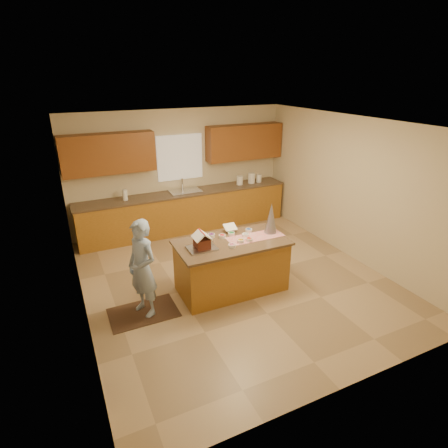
{
  "coord_description": "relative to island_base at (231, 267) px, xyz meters",
  "views": [
    {
      "loc": [
        -2.6,
        -5.07,
        3.42
      ],
      "look_at": [
        -0.1,
        0.2,
        1.0
      ],
      "focal_mm": 29.46,
      "sensor_mm": 36.0,
      "label": 1
    }
  ],
  "objects": [
    {
      "name": "floor",
      "position": [
        0.19,
        0.28,
        -0.42
      ],
      "size": [
        5.5,
        5.5,
        0.0
      ],
      "primitive_type": "plane",
      "color": "tan",
      "rests_on": "ground"
    },
    {
      "name": "ceiling",
      "position": [
        0.19,
        0.28,
        2.28
      ],
      "size": [
        5.5,
        5.5,
        0.0
      ],
      "primitive_type": "plane",
      "color": "silver",
      "rests_on": "floor"
    },
    {
      "name": "wall_back",
      "position": [
        0.19,
        3.03,
        0.93
      ],
      "size": [
        5.5,
        5.5,
        0.0
      ],
      "primitive_type": "plane",
      "color": "beige",
      "rests_on": "floor"
    },
    {
      "name": "wall_front",
      "position": [
        0.19,
        -2.47,
        0.93
      ],
      "size": [
        5.5,
        5.5,
        0.0
      ],
      "primitive_type": "plane",
      "color": "beige",
      "rests_on": "floor"
    },
    {
      "name": "wall_left",
      "position": [
        -2.31,
        0.28,
        0.93
      ],
      "size": [
        5.5,
        5.5,
        0.0
      ],
      "primitive_type": "plane",
      "color": "beige",
      "rests_on": "floor"
    },
    {
      "name": "wall_right",
      "position": [
        2.69,
        0.28,
        0.93
      ],
      "size": [
        5.5,
        5.5,
        0.0
      ],
      "primitive_type": "plane",
      "color": "beige",
      "rests_on": "floor"
    },
    {
      "name": "stone_accent",
      "position": [
        -2.29,
        -0.52,
        0.83
      ],
      "size": [
        0.0,
        2.5,
        2.5
      ],
      "primitive_type": "plane",
      "rotation": [
        1.57,
        0.0,
        1.57
      ],
      "color": "gray",
      "rests_on": "wall_left"
    },
    {
      "name": "window_curtain",
      "position": [
        0.19,
        3.0,
        1.23
      ],
      "size": [
        1.05,
        0.03,
        1.0
      ],
      "primitive_type": "cube",
      "color": "white",
      "rests_on": "wall_back"
    },
    {
      "name": "back_counter_base",
      "position": [
        0.19,
        2.73,
        0.02
      ],
      "size": [
        4.8,
        0.6,
        0.88
      ],
      "primitive_type": "cube",
      "color": "#A56822",
      "rests_on": "floor"
    },
    {
      "name": "back_counter_top",
      "position": [
        0.19,
        2.73,
        0.48
      ],
      "size": [
        4.85,
        0.63,
        0.04
      ],
      "primitive_type": "cube",
      "color": "brown",
      "rests_on": "back_counter_base"
    },
    {
      "name": "upper_cabinet_left",
      "position": [
        -1.36,
        2.85,
        1.48
      ],
      "size": [
        1.85,
        0.35,
        0.8
      ],
      "primitive_type": "cube",
      "color": "brown",
      "rests_on": "wall_back"
    },
    {
      "name": "upper_cabinet_right",
      "position": [
        1.74,
        2.85,
        1.48
      ],
      "size": [
        1.85,
        0.35,
        0.8
      ],
      "primitive_type": "cube",
      "color": "brown",
      "rests_on": "wall_back"
    },
    {
      "name": "sink",
      "position": [
        0.19,
        2.73,
        0.47
      ],
      "size": [
        0.7,
        0.45,
        0.12
      ],
      "primitive_type": "cube",
      "color": "silver",
      "rests_on": "back_counter_top"
    },
    {
      "name": "faucet",
      "position": [
        0.19,
        2.91,
        0.64
      ],
      "size": [
        0.03,
        0.03,
        0.28
      ],
      "primitive_type": "cylinder",
      "color": "silver",
      "rests_on": "back_counter_top"
    },
    {
      "name": "island_base",
      "position": [
        0.0,
        0.0,
        0.0
      ],
      "size": [
        1.75,
        0.89,
        0.85
      ],
      "primitive_type": "cube",
      "rotation": [
        0.0,
        0.0,
        -0.02
      ],
      "color": "#A56822",
      "rests_on": "floor"
    },
    {
      "name": "island_top",
      "position": [
        0.0,
        0.0,
        0.44
      ],
      "size": [
        1.83,
        0.97,
        0.04
      ],
      "primitive_type": "cube",
      "rotation": [
        0.0,
        0.0,
        -0.02
      ],
      "color": "brown",
      "rests_on": "island_base"
    },
    {
      "name": "table_runner",
      "position": [
        0.43,
        -0.01,
        0.47
      ],
      "size": [
        0.97,
        0.36,
        0.01
      ],
      "primitive_type": "cube",
      "rotation": [
        0.0,
        0.0,
        -0.02
      ],
      "color": "#B90D16",
      "rests_on": "island_top"
    },
    {
      "name": "baking_tray",
      "position": [
        -0.53,
        -0.04,
        0.47
      ],
      "size": [
        0.45,
        0.33,
        0.02
      ],
      "primitive_type": "cube",
      "rotation": [
        0.0,
        0.0,
        -0.02
      ],
      "color": "silver",
      "rests_on": "island_top"
    },
    {
      "name": "cookbook",
      "position": [
        0.15,
        0.36,
        0.55
      ],
      "size": [
        0.21,
        0.17,
        0.09
      ],
      "primitive_type": "cube",
      "rotation": [
        -1.13,
        0.0,
        -0.02
      ],
      "color": "white",
      "rests_on": "island_top"
    },
    {
      "name": "tinsel_tree",
      "position": [
        0.75,
        0.04,
        0.73
      ],
      "size": [
        0.22,
        0.22,
        0.53
      ],
      "primitive_type": "cone",
      "rotation": [
        0.0,
        0.0,
        -0.02
      ],
      "color": "silver",
      "rests_on": "island_top"
    },
    {
      "name": "rug",
      "position": [
        -1.52,
        -0.03,
        -0.42
      ],
      "size": [
        1.02,
        0.66,
        0.01
      ],
      "primitive_type": "cube",
      "color": "black",
      "rests_on": "floor"
    },
    {
      "name": "boy",
      "position": [
        -1.47,
        -0.03,
        0.34
      ],
      "size": [
        0.56,
        0.65,
        1.5
      ],
      "primitive_type": "imported",
      "rotation": [
        0.0,
        0.0,
        -1.14
      ],
      "color": "#9BB5DC",
      "rests_on": "rug"
    },
    {
      "name": "canister_a",
      "position": [
        1.57,
        2.73,
        0.6
      ],
      "size": [
        0.15,
        0.15,
        0.21
      ],
      "primitive_type": "cylinder",
      "color": "white",
      "rests_on": "back_counter_top"
    },
    {
      "name": "canister_b",
      "position": [
        1.89,
        2.73,
        0.62
      ],
      "size": [
        0.17,
        0.17,
        0.25
      ],
      "primitive_type": "cylinder",
      "color": "white",
      "rests_on": "back_counter_top"
    },
    {
      "name": "canister_c",
      "position": [
        2.1,
        2.73,
        0.59
      ],
      "size": [
        0.13,
        0.13,
        0.19
      ],
      "primitive_type": "cylinder",
      "color": "white",
      "rests_on": "back_counter_top"
    },
    {
      "name": "paper_towel",
      "position": [
        -1.15,
        2.73,
        0.61
      ],
      "size": [
        0.1,
        0.1,
        0.23
      ],
      "primitive_type": "cylinder",
      "color": "white",
      "rests_on": "back_counter_top"
    },
    {
      "name": "gingerbread_house",
      "position": [
        -0.53,
        -0.04,
        0.59
      ],
      "size": [
        0.27,
        0.27,
        0.27
      ],
      "color": "#5D2718",
      "rests_on": "baking_tray"
    },
    {
      "name": "candy_bowls",
      "position": [
        0.1,
        0.08,
        0.49
      ],
      "size": [
        0.78,
        0.62,
        0.05
      ],
      "color": "silver",
      "rests_on": "island_top"
    }
  ]
}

